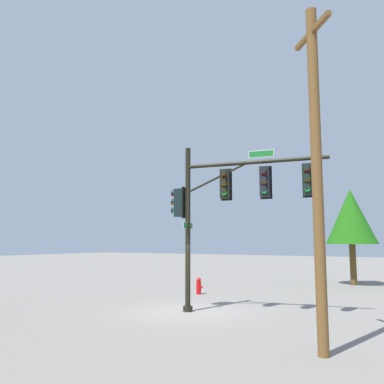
% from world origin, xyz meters
% --- Properties ---
extents(ground_plane, '(120.00, 120.00, 0.00)m').
position_xyz_m(ground_plane, '(0.00, 0.00, 0.00)').
color(ground_plane, gray).
extents(signal_pole_assembly, '(5.92, 1.46, 6.28)m').
position_xyz_m(signal_pole_assembly, '(1.68, 0.26, 4.30)').
color(signal_pole_assembly, black).
rests_on(signal_pole_assembly, ground_plane).
extents(utility_pole, '(1.26, 1.45, 8.47)m').
position_xyz_m(utility_pole, '(5.85, -3.54, 4.39)').
color(utility_pole, brown).
rests_on(utility_pole, ground_plane).
extents(fire_hydrant, '(0.33, 0.24, 0.83)m').
position_xyz_m(fire_hydrant, '(-2.17, 4.55, 0.41)').
color(fire_hydrant, red).
rests_on(fire_hydrant, ground_plane).
extents(tree_near, '(3.05, 3.05, 5.85)m').
position_xyz_m(tree_near, '(3.72, 13.11, 4.12)').
color(tree_near, brown).
rests_on(tree_near, ground_plane).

